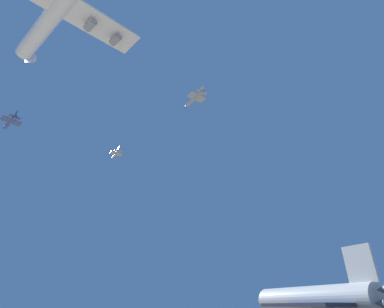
# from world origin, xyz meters

# --- Properties ---
(space_shuttle) EXTENTS (38.75, 27.04, 15.80)m
(space_shuttle) POSITION_xyz_m (-2.36, 1.27, 5.35)
(space_shuttle) COLOR white
(space_shuttle) RESTS_ON ground
(carrier_jet) EXTENTS (78.24, 60.60, 19.65)m
(carrier_jet) POSITION_xyz_m (38.77, 66.49, 102.04)
(carrier_jet) COLOR white
(chase_jet_lead) EXTENTS (15.31, 8.58, 4.00)m
(chase_jet_lead) POSITION_xyz_m (126.97, -0.11, 97.96)
(chase_jet_lead) COLOR #999EA3
(chase_jet_left_wing) EXTENTS (15.22, 8.30, 4.00)m
(chase_jet_left_wing) POSITION_xyz_m (36.00, 4.90, 88.29)
(chase_jet_left_wing) COLOR #999EA3
(chase_jet_right_wing) EXTENTS (15.29, 8.52, 4.00)m
(chase_jet_right_wing) POSITION_xyz_m (93.13, 66.49, 78.13)
(chase_jet_right_wing) COLOR #38478C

